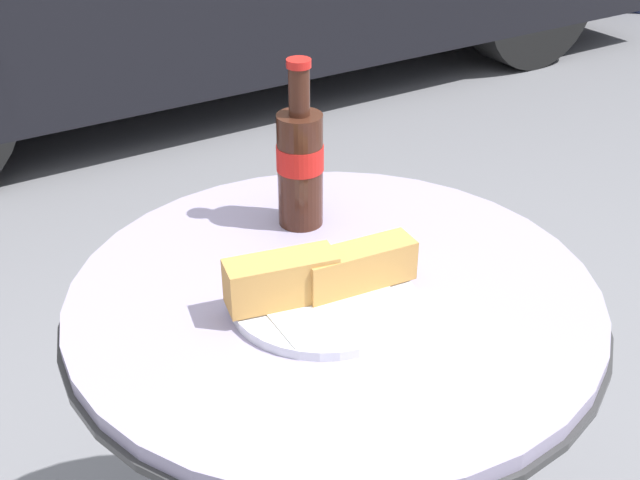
% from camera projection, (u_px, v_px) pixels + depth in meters
% --- Properties ---
extents(bistro_table, '(0.65, 0.65, 0.68)m').
position_uv_depth(bistro_table, '(333.00, 386.00, 1.04)').
color(bistro_table, '#333333').
rests_on(bistro_table, ground_plane).
extents(cola_bottle_left, '(0.06, 0.06, 0.23)m').
position_uv_depth(cola_bottle_left, '(300.00, 162.00, 1.05)').
color(cola_bottle_left, '#3D1E14').
rests_on(cola_bottle_left, bistro_table).
extents(lunch_plate_near, '(0.23, 0.22, 0.07)m').
position_uv_depth(lunch_plate_near, '(321.00, 286.00, 0.92)').
color(lunch_plate_near, white).
rests_on(lunch_plate_near, bistro_table).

